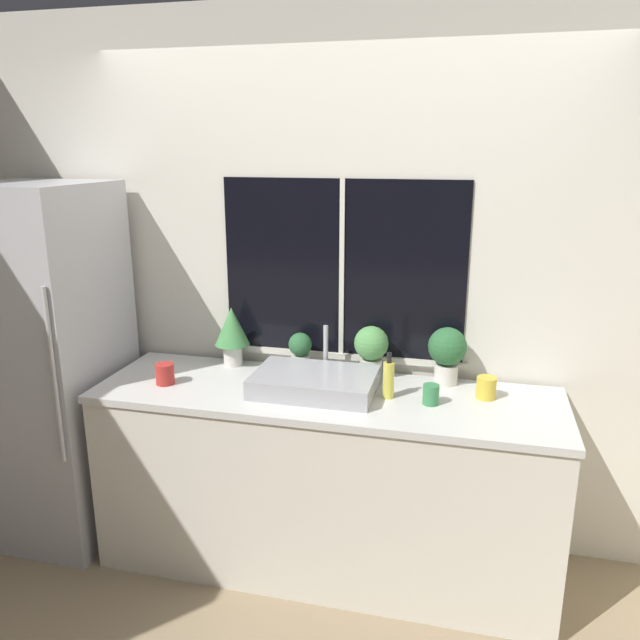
{
  "coord_description": "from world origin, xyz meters",
  "views": [
    {
      "loc": [
        0.64,
        -2.33,
        2.04
      ],
      "look_at": [
        -0.03,
        0.32,
        1.27
      ],
      "focal_mm": 35.0,
      "sensor_mm": 36.0,
      "label": 1
    }
  ],
  "objects_px": {
    "potted_plant_center_right": "(371,348)",
    "mug_green": "(431,395)",
    "potted_plant_center_left": "(300,350)",
    "mug_yellow": "(486,388)",
    "refrigerator": "(49,366)",
    "potted_plant_far_right": "(447,351)",
    "mug_red": "(165,374)",
    "sink": "(315,382)",
    "soap_bottle": "(389,379)",
    "potted_plant_far_left": "(232,330)"
  },
  "relations": [
    {
      "from": "potted_plant_center_right",
      "to": "mug_green",
      "type": "bearing_deg",
      "value": -40.57
    },
    {
      "from": "potted_plant_far_left",
      "to": "soap_bottle",
      "type": "bearing_deg",
      "value": -15.81
    },
    {
      "from": "potted_plant_center_left",
      "to": "mug_green",
      "type": "distance_m",
      "value": 0.74
    },
    {
      "from": "sink",
      "to": "soap_bottle",
      "type": "relative_size",
      "value": 2.61
    },
    {
      "from": "potted_plant_center_right",
      "to": "mug_red",
      "type": "distance_m",
      "value": 1.01
    },
    {
      "from": "potted_plant_center_right",
      "to": "mug_yellow",
      "type": "height_order",
      "value": "potted_plant_center_right"
    },
    {
      "from": "potted_plant_far_right",
      "to": "mug_red",
      "type": "height_order",
      "value": "potted_plant_far_right"
    },
    {
      "from": "sink",
      "to": "potted_plant_center_right",
      "type": "bearing_deg",
      "value": 47.81
    },
    {
      "from": "mug_red",
      "to": "soap_bottle",
      "type": "bearing_deg",
      "value": 4.86
    },
    {
      "from": "potted_plant_center_left",
      "to": "mug_red",
      "type": "height_order",
      "value": "potted_plant_center_left"
    },
    {
      "from": "sink",
      "to": "potted_plant_center_right",
      "type": "distance_m",
      "value": 0.35
    },
    {
      "from": "refrigerator",
      "to": "potted_plant_center_left",
      "type": "distance_m",
      "value": 1.31
    },
    {
      "from": "soap_bottle",
      "to": "mug_red",
      "type": "relative_size",
      "value": 2.13
    },
    {
      "from": "soap_bottle",
      "to": "mug_red",
      "type": "bearing_deg",
      "value": -175.14
    },
    {
      "from": "potted_plant_center_left",
      "to": "potted_plant_center_right",
      "type": "height_order",
      "value": "potted_plant_center_right"
    },
    {
      "from": "potted_plant_far_right",
      "to": "mug_green",
      "type": "height_order",
      "value": "potted_plant_far_right"
    },
    {
      "from": "soap_bottle",
      "to": "mug_red",
      "type": "height_order",
      "value": "soap_bottle"
    },
    {
      "from": "potted_plant_center_right",
      "to": "mug_yellow",
      "type": "relative_size",
      "value": 2.6
    },
    {
      "from": "potted_plant_far_right",
      "to": "mug_yellow",
      "type": "height_order",
      "value": "potted_plant_far_right"
    },
    {
      "from": "refrigerator",
      "to": "potted_plant_far_right",
      "type": "distance_m",
      "value": 2.04
    },
    {
      "from": "potted_plant_far_left",
      "to": "potted_plant_far_right",
      "type": "relative_size",
      "value": 1.11
    },
    {
      "from": "sink",
      "to": "potted_plant_far_right",
      "type": "distance_m",
      "value": 0.65
    },
    {
      "from": "refrigerator",
      "to": "potted_plant_center_right",
      "type": "xyz_separation_m",
      "value": [
        1.65,
        0.27,
        0.14
      ]
    },
    {
      "from": "mug_red",
      "to": "mug_yellow",
      "type": "relative_size",
      "value": 1.01
    },
    {
      "from": "potted_plant_far_left",
      "to": "soap_bottle",
      "type": "distance_m",
      "value": 0.89
    },
    {
      "from": "mug_green",
      "to": "mug_yellow",
      "type": "xyz_separation_m",
      "value": [
        0.24,
        0.13,
        0.0
      ]
    },
    {
      "from": "potted_plant_center_left",
      "to": "potted_plant_center_right",
      "type": "bearing_deg",
      "value": -0.0
    },
    {
      "from": "sink",
      "to": "potted_plant_center_left",
      "type": "bearing_deg",
      "value": 119.64
    },
    {
      "from": "potted_plant_center_left",
      "to": "mug_green",
      "type": "height_order",
      "value": "potted_plant_center_left"
    },
    {
      "from": "potted_plant_center_right",
      "to": "refrigerator",
      "type": "bearing_deg",
      "value": -170.55
    },
    {
      "from": "sink",
      "to": "mug_red",
      "type": "bearing_deg",
      "value": -173.27
    },
    {
      "from": "mug_yellow",
      "to": "mug_green",
      "type": "bearing_deg",
      "value": -151.41
    },
    {
      "from": "refrigerator",
      "to": "sink",
      "type": "relative_size",
      "value": 3.3
    },
    {
      "from": "soap_bottle",
      "to": "mug_green",
      "type": "height_order",
      "value": "soap_bottle"
    },
    {
      "from": "potted_plant_center_left",
      "to": "mug_yellow",
      "type": "xyz_separation_m",
      "value": [
        0.92,
        -0.14,
        -0.06
      ]
    },
    {
      "from": "refrigerator",
      "to": "mug_yellow",
      "type": "relative_size",
      "value": 18.51
    },
    {
      "from": "potted_plant_center_right",
      "to": "mug_red",
      "type": "relative_size",
      "value": 2.58
    },
    {
      "from": "sink",
      "to": "potted_plant_center_right",
      "type": "relative_size",
      "value": 2.16
    },
    {
      "from": "potted_plant_far_left",
      "to": "potted_plant_far_right",
      "type": "height_order",
      "value": "potted_plant_far_left"
    },
    {
      "from": "refrigerator",
      "to": "mug_red",
      "type": "height_order",
      "value": "refrigerator"
    },
    {
      "from": "potted_plant_far_left",
      "to": "mug_yellow",
      "type": "relative_size",
      "value": 3.1
    },
    {
      "from": "potted_plant_center_right",
      "to": "mug_yellow",
      "type": "distance_m",
      "value": 0.58
    },
    {
      "from": "soap_bottle",
      "to": "mug_yellow",
      "type": "xyz_separation_m",
      "value": [
        0.43,
        0.1,
        -0.04
      ]
    },
    {
      "from": "potted_plant_center_right",
      "to": "mug_green",
      "type": "distance_m",
      "value": 0.43
    },
    {
      "from": "potted_plant_center_left",
      "to": "soap_bottle",
      "type": "distance_m",
      "value": 0.54
    },
    {
      "from": "sink",
      "to": "soap_bottle",
      "type": "height_order",
      "value": "sink"
    },
    {
      "from": "refrigerator",
      "to": "sink",
      "type": "xyz_separation_m",
      "value": [
        1.42,
        0.03,
        0.03
      ]
    },
    {
      "from": "refrigerator",
      "to": "potted_plant_far_right",
      "type": "bearing_deg",
      "value": 7.75
    },
    {
      "from": "potted_plant_far_left",
      "to": "mug_red",
      "type": "bearing_deg",
      "value": -123.35
    },
    {
      "from": "refrigerator",
      "to": "mug_yellow",
      "type": "distance_m",
      "value": 2.21
    }
  ]
}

